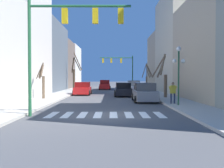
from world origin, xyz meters
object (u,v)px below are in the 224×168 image
object	(u,v)px
street_lamp_right_corner	(179,64)
pedestrian_crossing_street	(173,91)
car_parked_right_mid	(83,89)
car_parked_right_near	(134,87)
car_driving_away_lane	(145,93)
car_parked_left_mid	(105,85)
car_driving_toward_lane	(123,90)
traffic_signal_far	(121,64)
street_tree_left_mid	(75,74)
street_tree_right_near	(164,76)
street_tree_left_near	(147,77)
street_tree_right_mid	(43,81)
traffic_signal_near	(66,30)

from	to	relation	value
street_lamp_right_corner	pedestrian_crossing_street	bearing A→B (deg)	98.35
car_parked_right_mid	car_parked_right_near	world-z (taller)	car_parked_right_near
car_parked_right_mid	car_driving_away_lane	world-z (taller)	car_driving_away_lane
car_parked_left_mid	car_driving_toward_lane	bearing A→B (deg)	8.61
street_lamp_right_corner	car_driving_away_lane	distance (m)	5.37
traffic_signal_far	car_parked_right_mid	size ratio (longest dim) A/B	1.50
traffic_signal_far	car_driving_away_lane	size ratio (longest dim) A/B	1.33
car_driving_away_lane	car_driving_toward_lane	size ratio (longest dim) A/B	1.01
street_lamp_right_corner	street_tree_left_mid	bearing A→B (deg)	114.29
car_driving_toward_lane	street_tree_right_near	size ratio (longest dim) A/B	1.05
car_driving_away_lane	street_tree_left_near	distance (m)	18.13
car_driving_toward_lane	street_tree_left_near	world-z (taller)	street_tree_left_near
car_driving_toward_lane	car_driving_away_lane	bearing A→B (deg)	-166.19
car_parked_right_mid	car_parked_right_near	bearing A→B (deg)	-58.38
car_parked_right_mid	street_tree_left_near	size ratio (longest dim) A/B	0.97
car_parked_right_near	street_tree_left_near	size ratio (longest dim) A/B	1.11
street_lamp_right_corner	street_tree_right_mid	bearing A→B (deg)	152.52
street_tree_right_mid	car_driving_toward_lane	bearing A→B (deg)	32.59
car_parked_right_near	street_tree_right_near	xyz separation A→B (m)	(2.22, -10.30, 1.48)
car_parked_left_mid	car_parked_right_near	world-z (taller)	car_parked_right_near
street_tree_left_near	street_tree_right_mid	world-z (taller)	street_tree_left_near
street_lamp_right_corner	pedestrian_crossing_street	size ratio (longest dim) A/B	2.58
car_parked_right_near	street_tree_right_near	distance (m)	10.64
traffic_signal_far	car_driving_toward_lane	bearing A→B (deg)	-90.89
traffic_signal_near	street_tree_right_near	bearing A→B (deg)	56.73
car_driving_away_lane	street_tree_right_mid	world-z (taller)	street_tree_right_mid
traffic_signal_near	car_parked_left_mid	xyz separation A→B (m)	(1.27, 32.83, -4.02)
street_lamp_right_corner	car_driving_toward_lane	size ratio (longest dim) A/B	0.92
street_tree_right_near	street_tree_right_mid	xyz separation A→B (m)	(-11.93, -1.29, -0.51)
car_parked_right_near	street_tree_right_mid	size ratio (longest dim) A/B	1.38
street_lamp_right_corner	car_parked_left_mid	size ratio (longest dim) A/B	0.97
traffic_signal_near	car_parked_right_near	world-z (taller)	traffic_signal_near
traffic_signal_far	street_tree_left_near	size ratio (longest dim) A/B	1.46
traffic_signal_near	car_parked_right_near	xyz separation A→B (m)	(5.58, 22.19, -4.00)
traffic_signal_near	car_parked_right_mid	bearing A→B (deg)	93.54
street_tree_right_near	street_tree_right_mid	size ratio (longest dim) A/B	1.28
car_parked_right_mid	car_driving_away_lane	size ratio (longest dim) A/B	0.88
street_lamp_right_corner	car_parked_right_near	xyz separation A→B (m)	(-1.88, 17.62, -2.38)
car_driving_toward_lane	street_tree_right_mid	bearing A→B (deg)	122.59
street_tree_left_near	street_tree_right_mid	bearing A→B (deg)	-127.08
pedestrian_crossing_street	car_parked_right_mid	bearing A→B (deg)	109.71
car_parked_right_mid	traffic_signal_near	bearing A→B (deg)	-176.46
car_driving_toward_lane	street_tree_left_near	bearing A→B (deg)	-21.03
car_driving_toward_lane	street_tree_left_near	xyz separation A→B (m)	(4.28, 11.13, 1.48)
car_parked_right_mid	street_tree_left_near	distance (m)	12.84
pedestrian_crossing_street	street_tree_right_mid	world-z (taller)	street_tree_right_mid
street_tree_right_mid	traffic_signal_far	bearing A→B (deg)	71.09
street_tree_left_mid	street_tree_right_mid	size ratio (longest dim) A/B	1.79
car_parked_left_mid	pedestrian_crossing_street	size ratio (longest dim) A/B	2.67
traffic_signal_near	car_driving_away_lane	size ratio (longest dim) A/B	1.38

